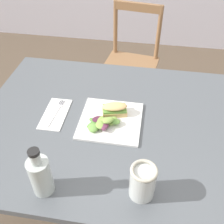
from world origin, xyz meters
name	(u,v)px	position (x,y,z in m)	size (l,w,h in m)	color
ground_plane	(117,197)	(0.00, 0.00, 0.00)	(8.53, 8.53, 0.00)	brown
dining_table	(121,141)	(0.02, -0.07, 0.62)	(1.29, 0.93, 0.74)	#51565B
chair_wooden_far	(131,64)	(-0.03, 0.90, 0.45)	(0.45, 0.45, 0.87)	#8E6642
plate_lunch	(111,121)	(-0.03, -0.06, 0.74)	(0.27, 0.27, 0.01)	white
sandwich_half_front	(115,109)	(-0.02, -0.02, 0.78)	(0.12, 0.09, 0.06)	#DBB270
salad_mixed_greens	(102,122)	(-0.06, -0.10, 0.77)	(0.15, 0.12, 0.04)	#84A84C
napkin_folded	(55,114)	(-0.28, -0.06, 0.74)	(0.10, 0.21, 0.00)	white
fork_on_napkin	(57,111)	(-0.28, -0.04, 0.75)	(0.03, 0.19, 0.00)	silver
bottle_cold_brew	(41,177)	(-0.20, -0.43, 0.81)	(0.07, 0.07, 0.20)	black
mason_jar_iced_tea	(142,183)	(0.14, -0.40, 0.80)	(0.09, 0.09, 0.13)	gold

